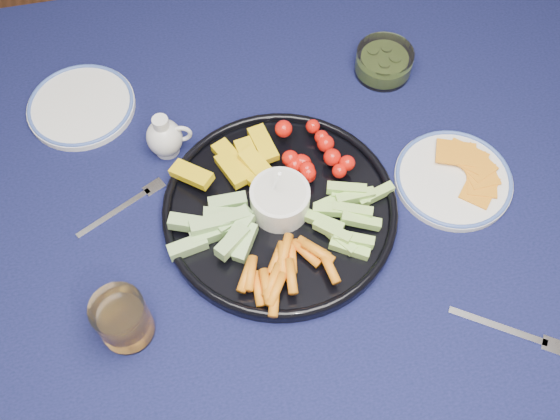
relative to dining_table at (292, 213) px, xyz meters
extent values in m
plane|color=brown|center=(0.00, 0.00, -0.66)|extent=(4.00, 4.00, 0.00)
cylinder|color=#492C18|center=(0.72, 0.42, -0.31)|extent=(0.07, 0.07, 0.70)
cube|color=#492C18|center=(0.00, 0.00, 0.06)|extent=(1.60, 1.00, 0.04)
cube|color=black|center=(0.00, 0.00, 0.08)|extent=(1.66, 1.06, 0.01)
cube|color=black|center=(0.00, 0.53, -0.06)|extent=(1.66, 0.01, 0.30)
cylinder|color=black|center=(-0.03, -0.05, 0.10)|extent=(0.37, 0.37, 0.02)
torus|color=black|center=(-0.03, -0.05, 0.11)|extent=(0.37, 0.37, 0.01)
cylinder|color=white|center=(-0.03, -0.05, 0.13)|extent=(0.09, 0.09, 0.05)
cylinder|color=silver|center=(-0.03, -0.05, 0.15)|extent=(0.08, 0.08, 0.01)
cylinder|color=white|center=(-0.19, 0.12, 0.09)|extent=(0.04, 0.04, 0.01)
ellipsoid|color=white|center=(-0.19, 0.12, 0.12)|extent=(0.06, 0.06, 0.07)
cylinder|color=white|center=(-0.19, 0.12, 0.16)|extent=(0.03, 0.03, 0.03)
torus|color=white|center=(-0.16, 0.11, 0.13)|extent=(0.04, 0.01, 0.04)
torus|color=#4362BE|center=(-0.19, 0.12, 0.15)|extent=(0.03, 0.03, 0.00)
cylinder|color=silver|center=(0.22, 0.21, 0.11)|extent=(0.10, 0.10, 0.05)
cylinder|color=#4D651C|center=(0.22, 0.21, 0.10)|extent=(0.09, 0.09, 0.03)
cylinder|color=white|center=(0.26, -0.05, 0.09)|extent=(0.19, 0.19, 0.01)
torus|color=#4362BE|center=(0.26, -0.05, 0.10)|extent=(0.19, 0.19, 0.01)
cylinder|color=silver|center=(-0.29, -0.19, 0.13)|extent=(0.08, 0.08, 0.09)
cylinder|color=orange|center=(-0.29, -0.19, 0.11)|extent=(0.07, 0.07, 0.05)
cube|color=white|center=(-0.29, 0.01, 0.09)|extent=(0.12, 0.07, 0.00)
cube|color=white|center=(-0.22, 0.05, 0.09)|extent=(0.04, 0.03, 0.00)
cube|color=white|center=(0.24, -0.30, 0.09)|extent=(0.13, 0.09, 0.00)
cube|color=white|center=(0.31, -0.35, 0.09)|extent=(0.04, 0.04, 0.00)
cylinder|color=white|center=(-0.33, 0.24, 0.09)|extent=(0.19, 0.19, 0.01)
torus|color=#4362BE|center=(-0.33, 0.24, 0.10)|extent=(0.19, 0.19, 0.01)
camera|label=1|loc=(-0.14, -0.53, 0.96)|focal=40.00mm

